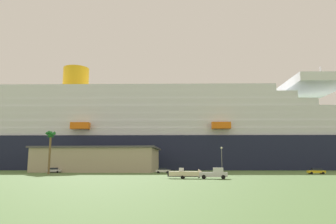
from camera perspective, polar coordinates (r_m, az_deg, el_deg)
The scene contains 10 objects.
ground_plane at distance 113.98m, azimuth 0.97°, elevation -10.75°, with size 600.00×600.00×0.00m, color #4C6B38.
cruise_ship at distance 153.05m, azimuth -1.74°, elevation -4.40°, with size 307.06×57.46×57.85m.
terminal_building at distance 116.87m, azimuth -12.28°, elevation -8.39°, with size 42.81×26.70×8.59m.
pickup_truck at distance 64.18m, azimuth 8.38°, elevation -10.95°, with size 5.71×2.55×2.20m.
small_boat_on_trailer at distance 64.47m, azimuth 3.65°, elevation -11.09°, with size 8.41×2.47×2.15m.
palm_tree at distance 96.03m, azimuth -20.46°, elevation -4.68°, with size 3.06×2.99×12.09m.
street_lamp at distance 89.21m, azimuth 9.68°, elevation -7.89°, with size 0.56×0.56×7.51m.
parked_car_silver_sedan at distance 108.69m, azimuth -19.84°, elevation -9.85°, with size 4.26×2.21×1.58m.
parked_car_yellow_taxi at distance 98.93m, azimuth 25.23°, elevation -9.65°, with size 4.66×2.06×1.58m.
parked_car_white_van at distance 98.23m, azimuth -0.89°, elevation -10.52°, with size 4.43×2.34×1.58m.
Camera 1 is at (9.24, -83.57, 3.14)m, focal length 33.74 mm.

